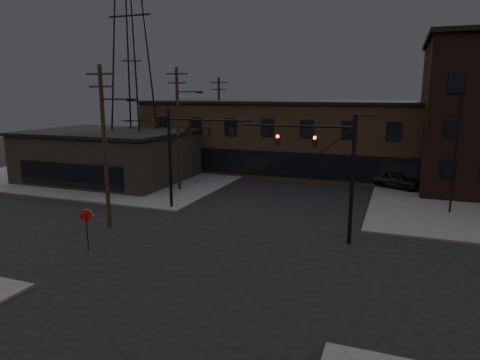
{
  "coord_description": "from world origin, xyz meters",
  "views": [
    {
      "loc": [
        9.04,
        -21.5,
        9.18
      ],
      "look_at": [
        -0.77,
        4.6,
        3.5
      ],
      "focal_mm": 32.0,
      "sensor_mm": 36.0,
      "label": 1
    }
  ],
  "objects_px": {
    "traffic_signal_far": "(184,148)",
    "traffic_signal_near": "(334,164)",
    "car_crossing": "(359,174)",
    "parked_car_lot_a": "(397,180)",
    "stop_sign": "(86,220)"
  },
  "relations": [
    {
      "from": "traffic_signal_far",
      "to": "car_crossing",
      "type": "bearing_deg",
      "value": 55.01
    },
    {
      "from": "parked_car_lot_a",
      "to": "car_crossing",
      "type": "distance_m",
      "value": 5.01
    },
    {
      "from": "traffic_signal_near",
      "to": "car_crossing",
      "type": "xyz_separation_m",
      "value": [
        -0.19,
        20.47,
        -4.21
      ]
    },
    {
      "from": "stop_sign",
      "to": "car_crossing",
      "type": "bearing_deg",
      "value": 63.97
    },
    {
      "from": "traffic_signal_near",
      "to": "parked_car_lot_a",
      "type": "height_order",
      "value": "traffic_signal_near"
    },
    {
      "from": "traffic_signal_far",
      "to": "traffic_signal_near",
      "type": "bearing_deg",
      "value": -16.17
    },
    {
      "from": "traffic_signal_far",
      "to": "car_crossing",
      "type": "relative_size",
      "value": 1.83
    },
    {
      "from": "traffic_signal_far",
      "to": "stop_sign",
      "type": "height_order",
      "value": "traffic_signal_far"
    },
    {
      "from": "parked_car_lot_a",
      "to": "stop_sign",
      "type": "bearing_deg",
      "value": 168.19
    },
    {
      "from": "stop_sign",
      "to": "parked_car_lot_a",
      "type": "xyz_separation_m",
      "value": [
        17.0,
        23.74,
        -0.92
      ]
    },
    {
      "from": "traffic_signal_near",
      "to": "parked_car_lot_a",
      "type": "distance_m",
      "value": 18.09
    },
    {
      "from": "traffic_signal_near",
      "to": "car_crossing",
      "type": "bearing_deg",
      "value": 90.54
    },
    {
      "from": "traffic_signal_far",
      "to": "car_crossing",
      "type": "distance_m",
      "value": 21.16
    },
    {
      "from": "stop_sign",
      "to": "car_crossing",
      "type": "relative_size",
      "value": 0.57
    },
    {
      "from": "car_crossing",
      "to": "traffic_signal_near",
      "type": "bearing_deg",
      "value": -79.52
    }
  ]
}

